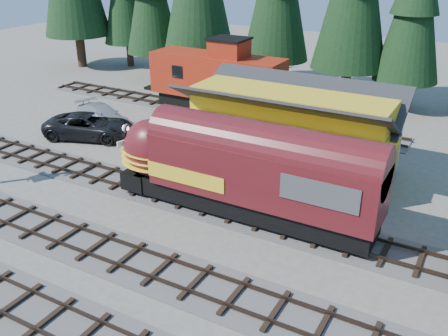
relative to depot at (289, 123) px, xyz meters
The scene contains 8 objects.
ground 10.91m from the depot, 89.99° to the right, with size 120.00×120.00×0.00m, color #6B665B.
track_siding 12.28m from the depot, 33.02° to the right, with size 68.00×3.20×0.33m.
track_spur 12.83m from the depot, 143.13° to the left, with size 32.00×3.20×0.33m.
depot is the anchor object (origin of this frame).
locomotive 6.53m from the depot, 91.67° to the right, with size 14.39×2.86×3.91m.
caboose 11.87m from the depot, 140.82° to the left, with size 10.94×3.17×5.69m.
pickup_truck_a 14.60m from the depot, behind, with size 2.93×6.36×1.77m, color black.
pickup_truck_b 15.52m from the depot, behind, with size 2.17×5.34×1.55m, color #B6B9BE.
Camera 1 is at (10.35, -15.99, 12.92)m, focal length 40.00 mm.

